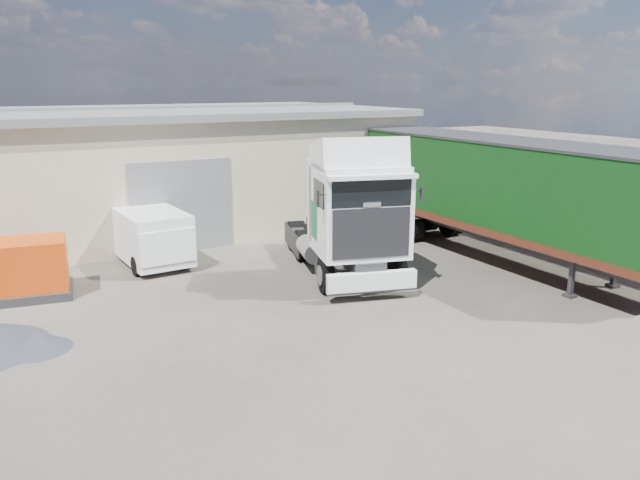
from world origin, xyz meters
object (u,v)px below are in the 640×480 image
panel_van (148,235)px  box_trailer (498,187)px  tractor_unit (351,219)px  orange_skip (20,273)px

panel_van → box_trailer: bearing=-30.6°
tractor_unit → box_trailer: size_ratio=0.56×
tractor_unit → box_trailer: (5.99, -0.52, 0.69)m
tractor_unit → panel_van: size_ratio=1.52×
orange_skip → tractor_unit: bearing=-9.4°
box_trailer → panel_van: box_trailer is taller
tractor_unit → box_trailer: tractor_unit is taller
tractor_unit → box_trailer: bearing=10.4°
panel_van → orange_skip: bearing=-158.3°
tractor_unit → orange_skip: 10.54m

